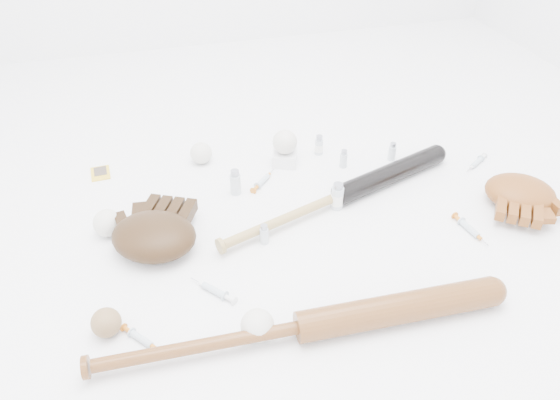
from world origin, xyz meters
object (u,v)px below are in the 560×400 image
object	(u,v)px
bat_wood	(302,327)
pedestal	(285,158)
bat_dark	(340,195)
glove_dark	(154,236)

from	to	relation	value
bat_wood	pedestal	size ratio (longest dim) A/B	12.89
bat_dark	bat_wood	xyz separation A→B (m)	(-0.26, -0.46, 0.00)
bat_dark	glove_dark	bearing A→B (deg)	167.70
glove_dark	pedestal	bearing A→B (deg)	61.50
bat_dark	pedestal	distance (m)	0.28
bat_dark	bat_wood	distance (m)	0.53
pedestal	bat_wood	bearing A→B (deg)	-102.87
bat_wood	glove_dark	bearing A→B (deg)	128.88
bat_dark	pedestal	size ratio (longest dim) A/B	11.23
bat_dark	pedestal	xyz separation A→B (m)	(-0.10, 0.26, -0.01)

